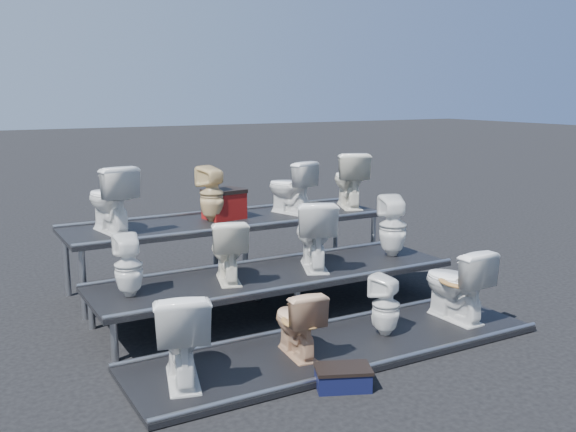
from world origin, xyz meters
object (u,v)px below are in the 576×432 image
toilet_11 (349,180)px  toilet_8 (110,199)px  toilet_10 (290,187)px  red_crate (224,206)px  toilet_2 (386,305)px  toilet_5 (228,250)px  toilet_3 (456,283)px  step_stool (343,379)px  toilet_0 (181,335)px  toilet_6 (314,234)px  toilet_7 (393,226)px  toilet_1 (297,322)px  toilet_9 (212,194)px  toilet_4 (128,266)px

toilet_11 → toilet_8: bearing=21.6°
toilet_8 → toilet_10: (2.44, 0.00, -0.04)m
red_crate → toilet_11: bearing=-10.5°
toilet_2 → toilet_5: size_ratio=0.90×
toilet_10 → red_crate: bearing=-22.4°
toilet_3 → step_stool: size_ratio=1.77×
toilet_3 → toilet_8: toilet_8 is taller
toilet_0 → toilet_6: (2.12, 1.30, 0.40)m
toilet_6 → red_crate: size_ratio=1.73×
toilet_0 → step_stool: (1.19, -0.70, -0.39)m
toilet_3 → toilet_6: (-1.00, 1.30, 0.41)m
toilet_2 → toilet_6: size_ratio=0.77×
toilet_3 → toilet_7: size_ratio=1.05×
toilet_0 → toilet_8: bearing=-76.6°
red_crate → toilet_1: bearing=-107.3°
toilet_0 → toilet_9: (1.39, 2.60, 0.74)m
toilet_6 → toilet_3: bearing=150.8°
toilet_4 → red_crate: size_ratio=1.34×
toilet_9 → toilet_8: bearing=-16.5°
toilet_8 → toilet_4: bearing=73.7°
step_stool → toilet_3: bearing=42.9°
toilet_0 → step_stool: bearing=165.1°
toilet_8 → toilet_1: bearing=102.8°
toilet_1 → toilet_10: (1.39, 2.60, 0.84)m
toilet_4 → toilet_1: bearing=137.5°
toilet_1 → toilet_10: bearing=-112.4°
toilet_4 → toilet_5: (1.09, 0.00, 0.03)m
toilet_7 → toilet_11: size_ratio=0.96×
toilet_5 → step_stool: bearing=111.3°
toilet_2 → toilet_5: toilet_5 is taller
toilet_5 → step_stool: 2.13m
toilet_1 → toilet_9: bearing=-89.7°
toilet_9 → red_crate: bearing=-172.6°
toilet_4 → toilet_5: bearing=-175.5°
toilet_0 → toilet_1: 1.14m
toilet_7 → toilet_9: toilet_9 is taller
toilet_6 → toilet_7: toilet_6 is taller
toilet_2 → toilet_4: 2.63m
toilet_5 → red_crate: size_ratio=1.47×
toilet_4 → toilet_9: bearing=-133.8°
toilet_6 → step_stool: (-0.92, -2.00, -0.79)m
toilet_4 → toilet_8: bearing=-92.6°
toilet_0 → toilet_9: toilet_9 is taller
toilet_6 → toilet_9: (-0.73, 1.30, 0.35)m
toilet_4 → toilet_9: 2.00m
toilet_2 → toilet_10: size_ratio=0.87×
toilet_6 → toilet_8: size_ratio=1.02×
toilet_4 → toilet_6: toilet_6 is taller
toilet_3 → step_stool: 2.08m
toilet_10 → red_crate: toilet_10 is taller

